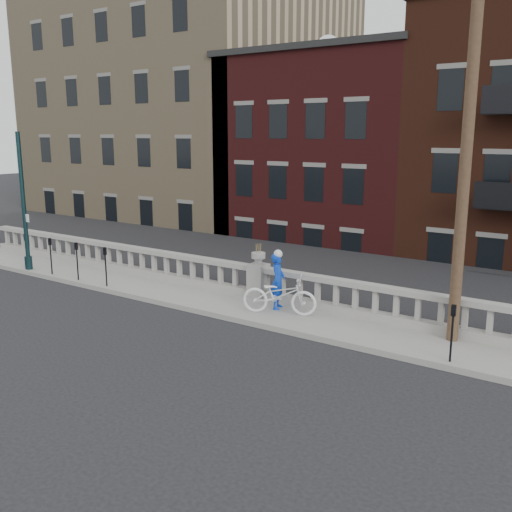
{
  "coord_description": "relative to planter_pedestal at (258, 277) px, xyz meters",
  "views": [
    {
      "loc": [
        9.85,
        -10.53,
        5.31
      ],
      "look_at": [
        0.42,
        3.2,
        1.7
      ],
      "focal_mm": 40.0,
      "sensor_mm": 36.0,
      "label": 1
    }
  ],
  "objects": [
    {
      "name": "ground",
      "position": [
        0.0,
        -3.95,
        -0.83
      ],
      "size": [
        120.0,
        120.0,
        0.0
      ],
      "primitive_type": "plane",
      "color": "black",
      "rests_on": "ground"
    },
    {
      "name": "bicycle",
      "position": [
        1.43,
        -1.02,
        -0.11
      ],
      "size": [
        2.3,
        1.47,
        1.14
      ],
      "primitive_type": "imported",
      "rotation": [
        0.0,
        0.0,
        1.93
      ],
      "color": "white",
      "rests_on": "sidewalk"
    },
    {
      "name": "balustrade",
      "position": [
        0.0,
        0.0,
        -0.19
      ],
      "size": [
        28.0,
        0.34,
        1.03
      ],
      "color": "gray",
      "rests_on": "sidewalk"
    },
    {
      "name": "cyclist",
      "position": [
        1.11,
        -0.6,
        0.16
      ],
      "size": [
        0.57,
        0.71,
        1.68
      ],
      "primitive_type": "imported",
      "rotation": [
        0.0,
        0.0,
        1.88
      ],
      "color": "#0C38BE",
      "rests_on": "sidewalk"
    },
    {
      "name": "parking_meter_a",
      "position": [
        -9.57,
        -1.8,
        0.17
      ],
      "size": [
        0.1,
        0.09,
        1.36
      ],
      "color": "black",
      "rests_on": "sidewalk"
    },
    {
      "name": "parking_meter_e",
      "position": [
        6.56,
        -1.8,
        0.17
      ],
      "size": [
        0.1,
        0.09,
        1.36
      ],
      "color": "black",
      "rests_on": "sidewalk"
    },
    {
      "name": "sidewalk",
      "position": [
        0.0,
        -0.95,
        -0.76
      ],
      "size": [
        32.0,
        2.2,
        0.15
      ],
      "primitive_type": "cube",
      "color": "gray",
      "rests_on": "ground"
    },
    {
      "name": "streetlight_pole",
      "position": [
        -9.5,
        -1.8,
        1.38
      ],
      "size": [
        0.4,
        0.28,
        5.2
      ],
      "color": "#10272A",
      "rests_on": "sidewalk"
    },
    {
      "name": "parking_meter_c",
      "position": [
        -6.57,
        -1.8,
        0.17
      ],
      "size": [
        0.1,
        0.09,
        1.36
      ],
      "color": "black",
      "rests_on": "sidewalk"
    },
    {
      "name": "planter_pedestal",
      "position": [
        0.0,
        0.0,
        0.0
      ],
      "size": [
        0.55,
        0.55,
        1.76
      ],
      "color": "gray",
      "rests_on": "sidewalk"
    },
    {
      "name": "lower_level",
      "position": [
        0.56,
        19.09,
        1.8
      ],
      "size": [
        80.0,
        44.0,
        20.8
      ],
      "color": "#605E59",
      "rests_on": "ground"
    },
    {
      "name": "utility_pole",
      "position": [
        6.2,
        -0.35,
        4.41
      ],
      "size": [
        1.6,
        0.28,
        10.0
      ],
      "color": "#422D1E",
      "rests_on": "sidewalk"
    },
    {
      "name": "parking_meter_d",
      "position": [
        -5.07,
        -1.8,
        0.17
      ],
      "size": [
        0.1,
        0.09,
        1.36
      ],
      "color": "black",
      "rests_on": "sidewalk"
    },
    {
      "name": "parking_meter_b",
      "position": [
        -8.07,
        -1.8,
        0.17
      ],
      "size": [
        0.1,
        0.09,
        1.36
      ],
      "color": "black",
      "rests_on": "sidewalk"
    }
  ]
}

